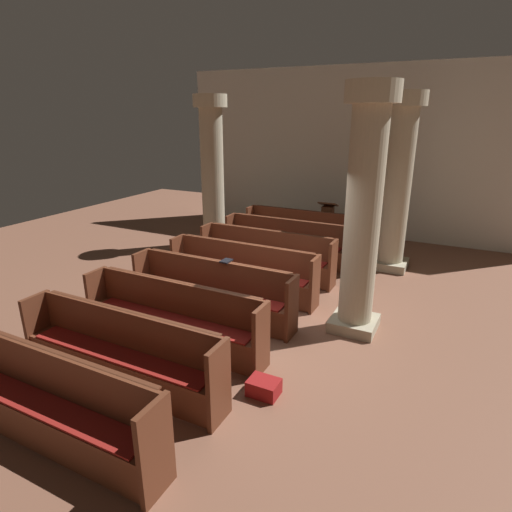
{
  "coord_description": "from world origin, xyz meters",
  "views": [
    {
      "loc": [
        2.86,
        -5.68,
        3.3
      ],
      "look_at": [
        -0.5,
        1.03,
        0.75
      ],
      "focal_mm": 29.56,
      "sensor_mm": 36.0,
      "label": 1
    }
  ],
  "objects_px": {
    "hymn_book": "(226,261)",
    "kneeler_box_red": "(264,387)",
    "pew_row_0": "(302,230)",
    "pew_row_1": "(286,240)",
    "pew_row_5": "(173,316)",
    "pillar_aisle_side": "(398,181)",
    "pew_row_6": "(120,350)",
    "pew_row_4": "(212,290)",
    "pew_row_7": "(46,400)",
    "lectern": "(327,225)",
    "pew_row_2": "(266,254)",
    "pillar_aisle_rear": "(363,211)",
    "pew_row_3": "(242,269)",
    "pillar_far_side": "(212,170)"
  },
  "relations": [
    {
      "from": "hymn_book",
      "to": "kneeler_box_red",
      "type": "distance_m",
      "value": 2.41
    },
    {
      "from": "pew_row_0",
      "to": "hymn_book",
      "type": "xyz_separation_m",
      "value": [
        0.18,
        -4.06,
        0.48
      ]
    },
    {
      "from": "pew_row_0",
      "to": "kneeler_box_red",
      "type": "xyz_separation_m",
      "value": [
        1.68,
        -5.74,
        -0.41
      ]
    },
    {
      "from": "pew_row_1",
      "to": "pew_row_5",
      "type": "distance_m",
      "value": 4.25
    },
    {
      "from": "pillar_aisle_side",
      "to": "pew_row_6",
      "type": "bearing_deg",
      "value": -110.64
    },
    {
      "from": "pew_row_4",
      "to": "kneeler_box_red",
      "type": "height_order",
      "value": "pew_row_4"
    },
    {
      "from": "pew_row_4",
      "to": "pew_row_6",
      "type": "relative_size",
      "value": 1.0
    },
    {
      "from": "pew_row_7",
      "to": "pew_row_5",
      "type": "bearing_deg",
      "value": 90.0
    },
    {
      "from": "pew_row_1",
      "to": "kneeler_box_red",
      "type": "xyz_separation_m",
      "value": [
        1.68,
        -4.67,
        -0.41
      ]
    },
    {
      "from": "kneeler_box_red",
      "to": "lectern",
      "type": "bearing_deg",
      "value": 101.19
    },
    {
      "from": "pew_row_2",
      "to": "pew_row_0",
      "type": "bearing_deg",
      "value": 90.0
    },
    {
      "from": "pew_row_4",
      "to": "pew_row_5",
      "type": "xyz_separation_m",
      "value": [
        0.0,
        -1.06,
        0.0
      ]
    },
    {
      "from": "pillar_aisle_rear",
      "to": "kneeler_box_red",
      "type": "bearing_deg",
      "value": -104.7
    },
    {
      "from": "pew_row_5",
      "to": "pillar_aisle_rear",
      "type": "distance_m",
      "value": 3.18
    },
    {
      "from": "pew_row_3",
      "to": "hymn_book",
      "type": "height_order",
      "value": "hymn_book"
    },
    {
      "from": "pew_row_3",
      "to": "pew_row_6",
      "type": "xyz_separation_m",
      "value": [
        0.0,
        -3.19,
        0.0
      ]
    },
    {
      "from": "pew_row_1",
      "to": "kneeler_box_red",
      "type": "distance_m",
      "value": 4.98
    },
    {
      "from": "pew_row_7",
      "to": "pillar_aisle_side",
      "type": "distance_m",
      "value": 7.51
    },
    {
      "from": "pew_row_0",
      "to": "pew_row_6",
      "type": "height_order",
      "value": "same"
    },
    {
      "from": "pew_row_3",
      "to": "lectern",
      "type": "bearing_deg",
      "value": 85.26
    },
    {
      "from": "pew_row_6",
      "to": "pillar_aisle_side",
      "type": "bearing_deg",
      "value": 69.36
    },
    {
      "from": "pew_row_0",
      "to": "pew_row_7",
      "type": "height_order",
      "value": "same"
    },
    {
      "from": "pew_row_3",
      "to": "pillar_aisle_rear",
      "type": "height_order",
      "value": "pillar_aisle_rear"
    },
    {
      "from": "pew_row_3",
      "to": "kneeler_box_red",
      "type": "height_order",
      "value": "pew_row_3"
    },
    {
      "from": "pew_row_0",
      "to": "pillar_aisle_side",
      "type": "bearing_deg",
      "value": -10.32
    },
    {
      "from": "pew_row_4",
      "to": "pillar_aisle_rear",
      "type": "distance_m",
      "value": 2.75
    },
    {
      "from": "pillar_aisle_rear",
      "to": "pillar_aisle_side",
      "type": "bearing_deg",
      "value": 90.0
    },
    {
      "from": "pew_row_0",
      "to": "pew_row_7",
      "type": "distance_m",
      "value": 7.43
    },
    {
      "from": "pillar_far_side",
      "to": "hymn_book",
      "type": "height_order",
      "value": "pillar_far_side"
    },
    {
      "from": "hymn_book",
      "to": "kneeler_box_red",
      "type": "relative_size",
      "value": 0.56
    },
    {
      "from": "kneeler_box_red",
      "to": "pew_row_7",
      "type": "bearing_deg",
      "value": -134.64
    },
    {
      "from": "pew_row_3",
      "to": "pew_row_7",
      "type": "distance_m",
      "value": 4.25
    },
    {
      "from": "pew_row_4",
      "to": "pillar_far_side",
      "type": "xyz_separation_m",
      "value": [
        -2.2,
        3.59,
        1.43
      ]
    },
    {
      "from": "pew_row_4",
      "to": "pew_row_7",
      "type": "height_order",
      "value": "same"
    },
    {
      "from": "pew_row_0",
      "to": "pillar_aisle_rear",
      "type": "bearing_deg",
      "value": -57.77
    },
    {
      "from": "pillar_aisle_rear",
      "to": "pew_row_3",
      "type": "bearing_deg",
      "value": 170.48
    },
    {
      "from": "kneeler_box_red",
      "to": "hymn_book",
      "type": "bearing_deg",
      "value": 131.75
    },
    {
      "from": "pew_row_0",
      "to": "pew_row_1",
      "type": "relative_size",
      "value": 1.0
    },
    {
      "from": "pew_row_2",
      "to": "kneeler_box_red",
      "type": "relative_size",
      "value": 7.74
    },
    {
      "from": "pew_row_4",
      "to": "kneeler_box_red",
      "type": "xyz_separation_m",
      "value": [
        1.68,
        -1.49,
        -0.41
      ]
    },
    {
      "from": "pillar_aisle_side",
      "to": "pew_row_2",
      "type": "bearing_deg",
      "value": -142.64
    },
    {
      "from": "pew_row_6",
      "to": "kneeler_box_red",
      "type": "distance_m",
      "value": 1.84
    },
    {
      "from": "pew_row_3",
      "to": "lectern",
      "type": "height_order",
      "value": "lectern"
    },
    {
      "from": "pew_row_0",
      "to": "pillar_aisle_rear",
      "type": "height_order",
      "value": "pillar_aisle_rear"
    },
    {
      "from": "pew_row_1",
      "to": "pew_row_5",
      "type": "relative_size",
      "value": 1.0
    },
    {
      "from": "pillar_aisle_rear",
      "to": "lectern",
      "type": "distance_m",
      "value": 5.15
    },
    {
      "from": "pew_row_7",
      "to": "pillar_aisle_rear",
      "type": "height_order",
      "value": "pillar_aisle_rear"
    },
    {
      "from": "pew_row_6",
      "to": "pillar_far_side",
      "type": "xyz_separation_m",
      "value": [
        -2.2,
        5.72,
        1.43
      ]
    },
    {
      "from": "pew_row_5",
      "to": "lectern",
      "type": "xyz_separation_m",
      "value": [
        0.35,
        6.3,
        -0.06
      ]
    },
    {
      "from": "pillar_aisle_rear",
      "to": "pew_row_7",
      "type": "bearing_deg",
      "value": -120.13
    }
  ]
}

